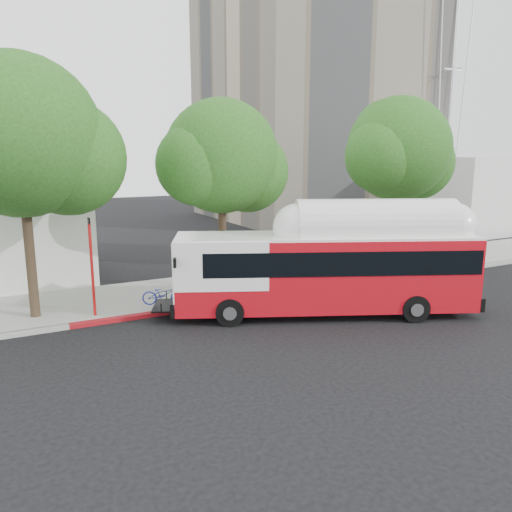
{
  "coord_description": "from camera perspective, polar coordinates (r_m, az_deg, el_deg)",
  "views": [
    {
      "loc": [
        -9.82,
        -14.51,
        6.2
      ],
      "look_at": [
        -0.83,
        3.0,
        2.18
      ],
      "focal_mm": 35.0,
      "sensor_mm": 36.0,
      "label": 1
    }
  ],
  "objects": [
    {
      "name": "ground",
      "position": [
        18.59,
        6.57,
        -8.03
      ],
      "size": [
        120.0,
        120.0,
        0.0
      ],
      "primitive_type": "plane",
      "color": "black",
      "rests_on": "ground"
    },
    {
      "name": "sidewalk",
      "position": [
        23.99,
        -2.07,
        -3.26
      ],
      "size": [
        60.0,
        5.0,
        0.15
      ],
      "primitive_type": "cube",
      "color": "gray",
      "rests_on": "ground"
    },
    {
      "name": "curb_strip",
      "position": [
        21.75,
        0.86,
        -4.82
      ],
      "size": [
        60.0,
        0.3,
        0.15
      ],
      "primitive_type": "cube",
      "color": "gray",
      "rests_on": "ground"
    },
    {
      "name": "red_curb_segment",
      "position": [
        20.57,
        -6.58,
        -5.85
      ],
      "size": [
        10.0,
        0.32,
        0.16
      ],
      "primitive_type": "cube",
      "color": "maroon",
      "rests_on": "ground"
    },
    {
      "name": "street_tree_left",
      "position": [
        20.12,
        -24.03,
        11.72
      ],
      "size": [
        6.67,
        5.8,
        9.74
      ],
      "color": "#2D2116",
      "rests_on": "ground"
    },
    {
      "name": "street_tree_mid",
      "position": [
        22.55,
        -3.08,
        10.77
      ],
      "size": [
        5.75,
        5.0,
        8.62
      ],
      "color": "#2D2116",
      "rests_on": "ground"
    },
    {
      "name": "street_tree_right",
      "position": [
        28.03,
        16.53,
        11.19
      ],
      "size": [
        6.21,
        5.4,
        9.18
      ],
      "color": "#2D2116",
      "rests_on": "ground"
    },
    {
      "name": "apartment_tower",
      "position": [
        52.07,
        6.44,
        24.14
      ],
      "size": [
        18.0,
        18.0,
        37.0
      ],
      "color": "tan",
      "rests_on": "ground"
    },
    {
      "name": "horizon_block",
      "position": [
        50.27,
        25.49,
        6.78
      ],
      "size": [
        20.0,
        12.0,
        6.0
      ],
      "primitive_type": "cube",
      "color": "silver",
      "rests_on": "ground"
    },
    {
      "name": "transit_bus",
      "position": [
        19.59,
        8.12,
        -1.84
      ],
      "size": [
        12.16,
        6.87,
        3.65
      ],
      "rotation": [
        0.0,
        0.0,
        -0.41
      ],
      "color": "#B50C17",
      "rests_on": "ground"
    },
    {
      "name": "signal_pole",
      "position": [
        19.74,
        -18.23,
        -1.32
      ],
      "size": [
        0.11,
        0.37,
        3.91
      ],
      "color": "red",
      "rests_on": "ground"
    }
  ]
}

